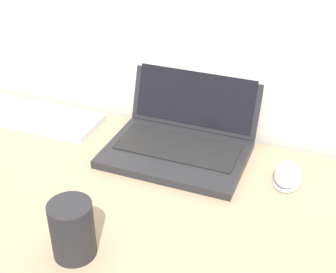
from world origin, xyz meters
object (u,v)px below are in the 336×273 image
Objects in this scene: laptop at (184,126)px; drink_cup at (72,229)px; external_keyboard at (37,117)px; computer_mouse at (288,175)px.

laptop is 2.98× the size of drink_cup.
drink_cup is at bearing -47.76° from external_keyboard.
laptop is 0.28m from computer_mouse.
computer_mouse is at bearing -11.09° from laptop.
laptop is at bearing 3.19° from external_keyboard.
laptop is 0.94× the size of external_keyboard.
computer_mouse is 0.29× the size of external_keyboard.
laptop is 0.44m from external_keyboard.
drink_cup reaches higher than external_keyboard.
computer_mouse is at bearing -2.40° from external_keyboard.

